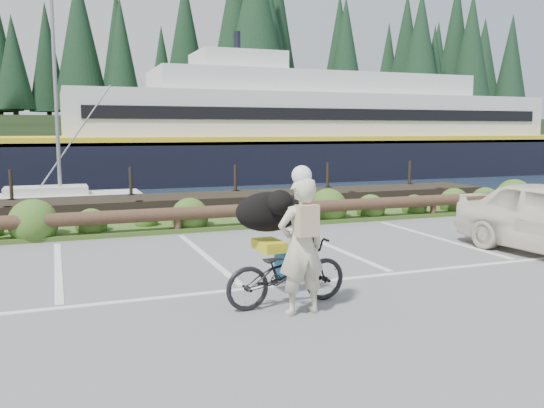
{
  "coord_description": "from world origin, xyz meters",
  "views": [
    {
      "loc": [
        -2.58,
        -8.33,
        2.36
      ],
      "look_at": [
        0.87,
        0.77,
        1.1
      ],
      "focal_mm": 38.0,
      "sensor_mm": 36.0,
      "label": 1
    }
  ],
  "objects": [
    {
      "name": "bicycle",
      "position": [
        0.28,
        -1.32,
        0.46
      ],
      "size": [
        1.79,
        0.75,
        0.92
      ],
      "primitive_type": "imported",
      "rotation": [
        0.0,
        0.0,
        1.65
      ],
      "color": "black",
      "rests_on": "ground"
    },
    {
      "name": "cyclist",
      "position": [
        0.32,
        -1.73,
        0.88
      ],
      "size": [
        0.68,
        0.47,
        1.77
      ],
      "primitive_type": "imported",
      "rotation": [
        0.0,
        0.0,
        3.22
      ],
      "color": "beige",
      "rests_on": "ground"
    },
    {
      "name": "ground",
      "position": [
        0.0,
        0.0,
        0.0
      ],
      "size": [
        72.0,
        72.0,
        0.0
      ],
      "primitive_type": "plane",
      "color": "slate"
    },
    {
      "name": "log_rail",
      "position": [
        0.0,
        4.6,
        0.0
      ],
      "size": [
        32.0,
        0.3,
        0.6
      ],
      "primitive_type": null,
      "color": "#443021",
      "rests_on": "ground"
    },
    {
      "name": "harbor_backdrop",
      "position": [
        0.38,
        78.52,
        -0.0
      ],
      "size": [
        170.0,
        160.0,
        30.0
      ],
      "color": "#1B2C41",
      "rests_on": "ground"
    },
    {
      "name": "dog",
      "position": [
        0.24,
        -0.76,
        1.21
      ],
      "size": [
        0.56,
        1.03,
        0.57
      ],
      "primitive_type": "ellipsoid",
      "rotation": [
        0.0,
        0.0,
        1.65
      ],
      "color": "black",
      "rests_on": "bicycle"
    },
    {
      "name": "vegetation_strip",
      "position": [
        0.0,
        5.3,
        0.05
      ],
      "size": [
        34.0,
        1.6,
        0.1
      ],
      "primitive_type": "cube",
      "color": "#3D5B21",
      "rests_on": "ground"
    }
  ]
}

